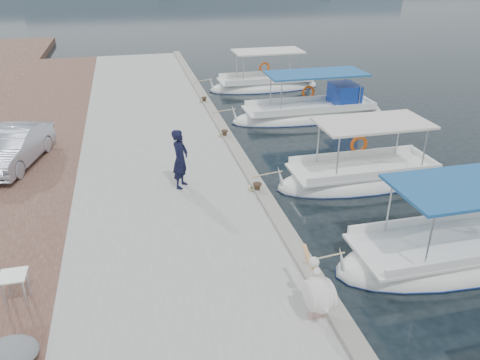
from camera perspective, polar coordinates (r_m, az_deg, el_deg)
The scene contains 14 objects.
ground at distance 13.90m, azimuth 5.13°, elevation -6.01°, with size 400.00×400.00×0.00m, color black.
concrete_quay at distance 17.64m, azimuth -9.31°, elevation 1.93°, with size 6.00×40.00×0.50m, color #9F9F99.
quay_curb at distance 17.88m, azimuth -0.48°, elevation 3.71°, with size 0.44×40.00×0.12m, color gray.
cobblestone_strip at distance 18.07m, azimuth -25.27°, elevation 0.26°, with size 4.00×40.00×0.50m, color brown.
fishing_caique_b at distance 13.66m, azimuth 24.18°, elevation -8.49°, with size 6.46×2.42×2.83m.
fishing_caique_c at distance 17.11m, azimuth 14.63°, elevation 0.15°, with size 6.30×2.24×2.83m.
fishing_caique_d at distance 23.44m, azimuth 8.71°, elevation 7.92°, with size 7.87×2.26×2.83m.
fishing_caique_e at distance 28.53m, azimuth 2.99°, elevation 11.32°, with size 6.68×2.30×2.83m.
mooring_bollards at distance 14.71m, azimuth 2.12°, elevation -0.89°, with size 0.28×20.28×0.33m.
pelican at distance 9.90m, azimuth 9.55°, elevation -13.35°, with size 0.57×1.55×1.21m.
fisherman at distance 14.90m, azimuth -7.30°, elevation 2.56°, with size 0.71×0.46×1.94m, color black.
parked_car at distance 18.33m, azimuth -25.86°, elevation 3.61°, with size 1.40×4.01×1.32m, color #A5AABC.
tarp_bundle at distance 10.11m, azimuth -26.44°, elevation -18.47°, with size 1.10×0.90×0.40m, color slate.
folding_table at distance 11.24m, azimuth -25.80°, elevation -11.24°, with size 0.55×0.55×0.73m.
Camera 1 is at (-3.95, -11.12, 7.34)m, focal length 35.00 mm.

